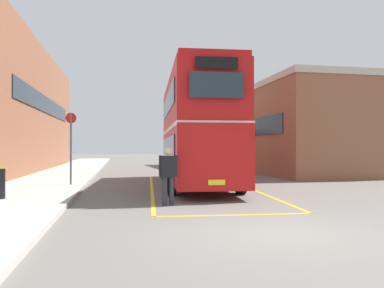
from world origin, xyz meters
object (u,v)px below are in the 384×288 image
at_px(bus_stop_sign, 71,142).
at_px(double_decker_bus, 195,129).
at_px(pedestrian_boarding, 168,172).
at_px(single_deck_bus, 190,148).

bearing_deg(bus_stop_sign, double_decker_bus, 0.77).
bearing_deg(pedestrian_boarding, bus_stop_sign, 122.27).
xyz_separation_m(double_decker_bus, bus_stop_sign, (-5.31, -0.07, -0.59)).
bearing_deg(pedestrian_boarding, single_deck_bus, 77.67).
xyz_separation_m(double_decker_bus, pedestrian_boarding, (-1.90, -5.47, -1.53)).
bearing_deg(single_deck_bus, double_decker_bus, -99.76).
distance_m(double_decker_bus, pedestrian_boarding, 5.99).
bearing_deg(double_decker_bus, single_deck_bus, 80.24).
xyz_separation_m(pedestrian_boarding, bus_stop_sign, (-3.41, 5.40, 0.94)).
relative_size(single_deck_bus, bus_stop_sign, 3.24).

